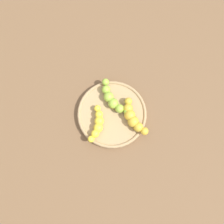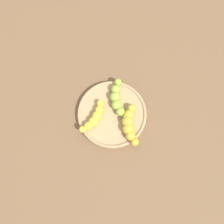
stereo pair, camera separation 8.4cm
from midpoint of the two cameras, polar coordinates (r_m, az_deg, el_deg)
The scene contains 5 objects.
ground_plane at distance 0.88m, azimuth 2.69°, elevation -1.15°, with size 2.40×2.40×0.00m, color brown.
fruit_bowl at distance 0.86m, azimuth 2.73°, elevation -0.96°, with size 0.22×0.22×0.02m.
banana_spotted at distance 0.84m, azimuth 6.48°, elevation -3.29°, with size 0.12×0.07×0.04m.
banana_green at distance 0.85m, azimuth 3.94°, elevation 1.96°, with size 0.14×0.07×0.03m.
banana_yellow at distance 0.84m, azimuth -1.02°, elevation -1.76°, with size 0.07×0.11×0.03m.
Camera 2 is at (0.19, -0.10, 0.85)m, focal length 43.35 mm.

